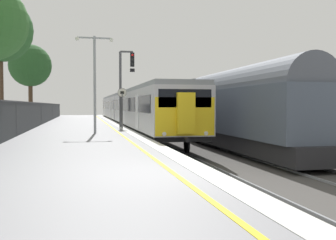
# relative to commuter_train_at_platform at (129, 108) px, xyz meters

# --- Properties ---
(ground) EXTENTS (17.40, 110.00, 1.21)m
(ground) POSITION_rel_commuter_train_at_platform_xyz_m (0.54, -29.20, -1.88)
(ground) COLOR gray
(commuter_train_at_platform) EXTENTS (2.83, 42.48, 3.81)m
(commuter_train_at_platform) POSITION_rel_commuter_train_at_platform_xyz_m (0.00, 0.00, 0.00)
(commuter_train_at_platform) COLOR #B7B7BC
(commuter_train_at_platform) RESTS_ON ground
(freight_train_adjacent_track) EXTENTS (2.60, 45.72, 4.47)m
(freight_train_adjacent_track) POSITION_rel_commuter_train_at_platform_xyz_m (4.00, -2.37, 0.18)
(freight_train_adjacent_track) COLOR #232326
(freight_train_adjacent_track) RESTS_ON ground
(signal_gantry) EXTENTS (1.10, 0.24, 5.38)m
(signal_gantry) POSITION_rel_commuter_train_at_platform_xyz_m (-1.49, -9.76, 2.08)
(signal_gantry) COLOR #47474C
(signal_gantry) RESTS_ON ground
(speed_limit_sign) EXTENTS (0.59, 0.08, 2.65)m
(speed_limit_sign) POSITION_rel_commuter_train_at_platform_xyz_m (-1.85, -11.96, 0.42)
(speed_limit_sign) COLOR #59595B
(speed_limit_sign) RESTS_ON ground
(platform_lamp_mid) EXTENTS (2.00, 0.20, 5.23)m
(platform_lamp_mid) POSITION_rel_commuter_train_at_platform_xyz_m (-3.73, -16.07, 1.85)
(platform_lamp_mid) COLOR #93999E
(platform_lamp_mid) RESTS_ON ground
(background_tree_left) EXTENTS (4.08, 4.08, 7.46)m
(background_tree_left) POSITION_rel_commuter_train_at_platform_xyz_m (-9.40, 2.71, 4.01)
(background_tree_left) COLOR #473323
(background_tree_left) RESTS_ON ground
(background_tree_centre) EXTENTS (4.42, 4.42, 8.99)m
(background_tree_centre) POSITION_rel_commuter_train_at_platform_xyz_m (-9.97, -8.37, 5.36)
(background_tree_centre) COLOR #473323
(background_tree_centre) RESTS_ON ground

